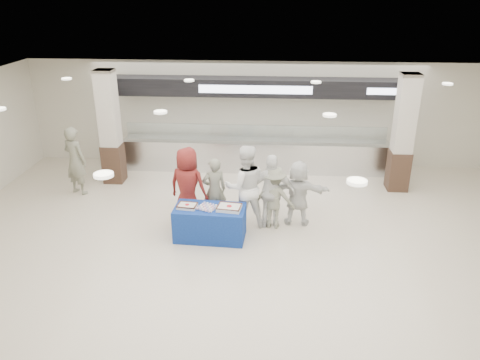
# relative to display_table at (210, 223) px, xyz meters

# --- Properties ---
(ground) EXTENTS (14.00, 14.00, 0.00)m
(ground) POSITION_rel_display_table_xyz_m (0.82, -1.10, -0.38)
(ground) COLOR beige
(ground) RESTS_ON ground
(serving_line) EXTENTS (8.70, 0.85, 2.80)m
(serving_line) POSITION_rel_display_table_xyz_m (0.82, 4.30, 0.78)
(serving_line) COLOR silver
(serving_line) RESTS_ON ground
(column_left) EXTENTS (0.55, 0.55, 3.20)m
(column_left) POSITION_rel_display_table_xyz_m (-3.18, 3.10, 1.15)
(column_left) COLOR #332117
(column_left) RESTS_ON ground
(column_right) EXTENTS (0.55, 0.55, 3.20)m
(column_right) POSITION_rel_display_table_xyz_m (4.82, 3.10, 1.15)
(column_right) COLOR #332117
(column_right) RESTS_ON ground
(display_table) EXTENTS (1.59, 0.86, 0.75)m
(display_table) POSITION_rel_display_table_xyz_m (0.00, 0.00, 0.00)
(display_table) COLOR navy
(display_table) RESTS_ON ground
(sheet_cake_left) EXTENTS (0.45, 0.37, 0.09)m
(sheet_cake_left) POSITION_rel_display_table_xyz_m (-0.49, -0.02, 0.42)
(sheet_cake_left) COLOR white
(sheet_cake_left) RESTS_ON display_table
(sheet_cake_right) EXTENTS (0.55, 0.45, 0.10)m
(sheet_cake_right) POSITION_rel_display_table_xyz_m (0.44, -0.06, 0.43)
(sheet_cake_right) COLOR white
(sheet_cake_right) RESTS_ON display_table
(cupcake_tray) EXTENTS (0.46, 0.41, 0.06)m
(cupcake_tray) POSITION_rel_display_table_xyz_m (-0.05, -0.04, 0.41)
(cupcake_tray) COLOR #BCBCC1
(cupcake_tray) RESTS_ON display_table
(civilian_maroon) EXTENTS (1.05, 0.83, 1.88)m
(civilian_maroon) POSITION_rel_display_table_xyz_m (-0.60, 0.70, 0.57)
(civilian_maroon) COLOR maroon
(civilian_maroon) RESTS_ON ground
(soldier_a) EXTENTS (0.68, 0.56, 1.60)m
(soldier_a) POSITION_rel_display_table_xyz_m (0.00, 0.85, 0.42)
(soldier_a) COLOR slate
(soldier_a) RESTS_ON ground
(chef_tall) EXTENTS (1.11, 0.95, 1.98)m
(chef_tall) POSITION_rel_display_table_xyz_m (0.74, 0.66, 0.62)
(chef_tall) COLOR white
(chef_tall) RESTS_ON ground
(chef_short) EXTENTS (1.05, 0.45, 1.78)m
(chef_short) POSITION_rel_display_table_xyz_m (1.36, 0.64, 0.52)
(chef_short) COLOR white
(chef_short) RESTS_ON ground
(soldier_b) EXTENTS (1.05, 0.71, 1.50)m
(soldier_b) POSITION_rel_display_table_xyz_m (1.41, 0.64, 0.37)
(soldier_b) COLOR slate
(soldier_b) RESTS_ON ground
(civilian_white) EXTENTS (1.49, 0.55, 1.58)m
(civilian_white) POSITION_rel_display_table_xyz_m (1.96, 0.83, 0.42)
(civilian_white) COLOR white
(civilian_white) RESTS_ON ground
(soldier_bg) EXTENTS (0.80, 0.68, 1.87)m
(soldier_bg) POSITION_rel_display_table_xyz_m (-3.90, 2.21, 0.56)
(soldier_bg) COLOR slate
(soldier_bg) RESTS_ON ground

